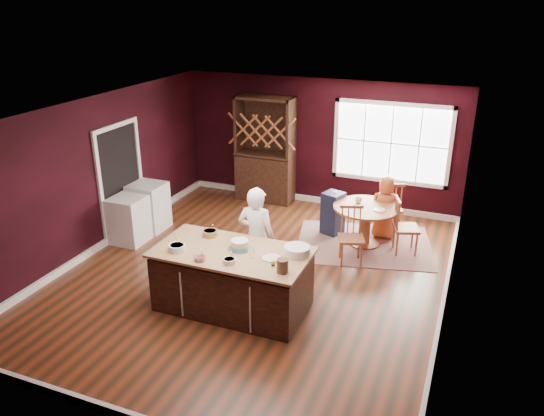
{
  "coord_description": "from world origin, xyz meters",
  "views": [
    {
      "loc": [
        3.12,
        -7.02,
        4.31
      ],
      "look_at": [
        0.15,
        0.39,
        1.05
      ],
      "focal_mm": 35.0,
      "sensor_mm": 36.0,
      "label": 1
    }
  ],
  "objects_px": {
    "kitchen_island": "(233,281)",
    "chair_north": "(389,206)",
    "layer_cake": "(240,245)",
    "chair_south": "(351,236)",
    "seated_woman": "(385,207)",
    "high_chair": "(333,212)",
    "dryer": "(149,206)",
    "washer": "(129,220)",
    "toddler": "(332,192)",
    "dining_table": "(366,218)",
    "hutch": "(265,150)",
    "baker": "(257,238)",
    "chair_east": "(406,226)"
  },
  "relations": [
    {
      "from": "chair_north",
      "to": "seated_woman",
      "type": "xyz_separation_m",
      "value": [
        -0.03,
        -0.28,
        0.08
      ]
    },
    {
      "from": "layer_cake",
      "to": "toddler",
      "type": "height_order",
      "value": "layer_cake"
    },
    {
      "from": "kitchen_island",
      "to": "chair_east",
      "type": "relative_size",
      "value": 2.13
    },
    {
      "from": "chair_south",
      "to": "toddler",
      "type": "relative_size",
      "value": 3.88
    },
    {
      "from": "washer",
      "to": "layer_cake",
      "type": "bearing_deg",
      "value": -23.04
    },
    {
      "from": "kitchen_island",
      "to": "baker",
      "type": "bearing_deg",
      "value": 83.94
    },
    {
      "from": "seated_woman",
      "to": "dryer",
      "type": "height_order",
      "value": "seated_woman"
    },
    {
      "from": "layer_cake",
      "to": "kitchen_island",
      "type": "bearing_deg",
      "value": -131.46
    },
    {
      "from": "chair_north",
      "to": "high_chair",
      "type": "height_order",
      "value": "chair_north"
    },
    {
      "from": "hutch",
      "to": "washer",
      "type": "height_order",
      "value": "hutch"
    },
    {
      "from": "dining_table",
      "to": "toddler",
      "type": "height_order",
      "value": "toddler"
    },
    {
      "from": "baker",
      "to": "chair_east",
      "type": "xyz_separation_m",
      "value": [
        1.98,
        2.02,
        -0.3
      ]
    },
    {
      "from": "layer_cake",
      "to": "chair_north",
      "type": "relative_size",
      "value": 0.33
    },
    {
      "from": "chair_south",
      "to": "dryer",
      "type": "xyz_separation_m",
      "value": [
        -4.0,
        -0.05,
        -0.04
      ]
    },
    {
      "from": "dining_table",
      "to": "chair_east",
      "type": "height_order",
      "value": "chair_east"
    },
    {
      "from": "high_chair",
      "to": "toddler",
      "type": "xyz_separation_m",
      "value": [
        -0.07,
        0.1,
        0.38
      ]
    },
    {
      "from": "toddler",
      "to": "hutch",
      "type": "height_order",
      "value": "hutch"
    },
    {
      "from": "kitchen_island",
      "to": "chair_north",
      "type": "bearing_deg",
      "value": 65.34
    },
    {
      "from": "high_chair",
      "to": "dryer",
      "type": "relative_size",
      "value": 0.94
    },
    {
      "from": "chair_south",
      "to": "chair_north",
      "type": "bearing_deg",
      "value": 57.3
    },
    {
      "from": "layer_cake",
      "to": "washer",
      "type": "xyz_separation_m",
      "value": [
        -2.82,
        1.2,
        -0.56
      ]
    },
    {
      "from": "chair_north",
      "to": "toddler",
      "type": "xyz_separation_m",
      "value": [
        -1.05,
        -0.39,
        0.28
      ]
    },
    {
      "from": "chair_north",
      "to": "dryer",
      "type": "bearing_deg",
      "value": -2.11
    },
    {
      "from": "dining_table",
      "to": "toddler",
      "type": "relative_size",
      "value": 4.57
    },
    {
      "from": "baker",
      "to": "toddler",
      "type": "xyz_separation_m",
      "value": [
        0.5,
        2.43,
        -0.01
      ]
    },
    {
      "from": "dining_table",
      "to": "kitchen_island",
      "type": "bearing_deg",
      "value": -115.38
    },
    {
      "from": "kitchen_island",
      "to": "washer",
      "type": "bearing_deg",
      "value": 154.71
    },
    {
      "from": "seated_woman",
      "to": "baker",
      "type": "bearing_deg",
      "value": 51.48
    },
    {
      "from": "washer",
      "to": "dryer",
      "type": "xyz_separation_m",
      "value": [
        0.0,
        0.64,
        0.03
      ]
    },
    {
      "from": "layer_cake",
      "to": "chair_south",
      "type": "bearing_deg",
      "value": 57.99
    },
    {
      "from": "chair_south",
      "to": "toddler",
      "type": "bearing_deg",
      "value": 101.04
    },
    {
      "from": "seated_woman",
      "to": "high_chair",
      "type": "bearing_deg",
      "value": 4.34
    },
    {
      "from": "chair_south",
      "to": "baker",
      "type": "bearing_deg",
      "value": -152.71
    },
    {
      "from": "baker",
      "to": "hutch",
      "type": "bearing_deg",
      "value": -71.05
    },
    {
      "from": "dryer",
      "to": "layer_cake",
      "type": "bearing_deg",
      "value": -33.11
    },
    {
      "from": "toddler",
      "to": "dining_table",
      "type": "bearing_deg",
      "value": -25.02
    },
    {
      "from": "toddler",
      "to": "dryer",
      "type": "bearing_deg",
      "value": -160.02
    },
    {
      "from": "layer_cake",
      "to": "high_chair",
      "type": "xyz_separation_m",
      "value": [
        0.56,
        2.95,
        -0.56
      ]
    },
    {
      "from": "chair_east",
      "to": "kitchen_island",
      "type": "bearing_deg",
      "value": 123.54
    },
    {
      "from": "chair_east",
      "to": "dining_table",
      "type": "bearing_deg",
      "value": 65.99
    },
    {
      "from": "dining_table",
      "to": "dryer",
      "type": "distance_m",
      "value": 4.15
    },
    {
      "from": "baker",
      "to": "chair_north",
      "type": "distance_m",
      "value": 3.23
    },
    {
      "from": "baker",
      "to": "toddler",
      "type": "relative_size",
      "value": 6.33
    },
    {
      "from": "chair_south",
      "to": "layer_cake",
      "type": "bearing_deg",
      "value": -141.7
    },
    {
      "from": "dining_table",
      "to": "chair_south",
      "type": "distance_m",
      "value": 0.81
    },
    {
      "from": "dryer",
      "to": "washer",
      "type": "bearing_deg",
      "value": -90.0
    },
    {
      "from": "hutch",
      "to": "dryer",
      "type": "distance_m",
      "value": 2.83
    },
    {
      "from": "dining_table",
      "to": "chair_south",
      "type": "height_order",
      "value": "chair_south"
    },
    {
      "from": "chair_south",
      "to": "hutch",
      "type": "xyz_separation_m",
      "value": [
        -2.5,
        2.25,
        0.64
      ]
    },
    {
      "from": "high_chair",
      "to": "hutch",
      "type": "distance_m",
      "value": 2.34
    }
  ]
}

